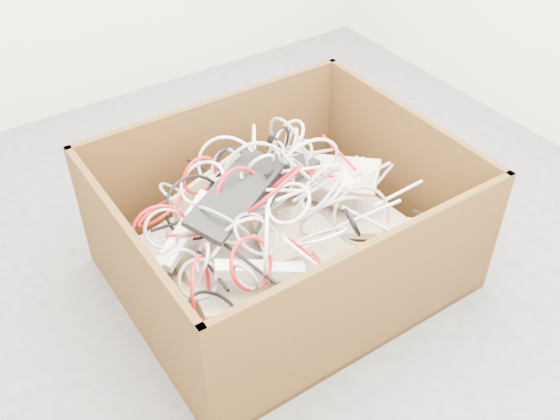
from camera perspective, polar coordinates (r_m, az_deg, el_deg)
ground at (r=2.62m, az=0.64°, el=-3.15°), size 3.00×3.00×0.00m
cardboard_box at (r=2.41m, az=-0.05°, el=-3.33°), size 1.17×0.97×0.54m
keyboard_pile at (r=2.34m, az=-0.44°, el=-0.24°), size 1.02×0.80×0.37m
mice_scatter at (r=2.26m, az=-0.97°, el=0.55°), size 0.62×0.72×0.19m
power_strip_left at (r=2.19m, az=-8.22°, el=-1.73°), size 0.30×0.21×0.13m
power_strip_right at (r=2.06m, az=-1.79°, el=-5.33°), size 0.29×0.18×0.10m
vga_plug at (r=2.46m, az=8.30°, el=3.86°), size 0.06×0.06×0.03m
cable_tangle at (r=2.20m, az=-1.94°, el=0.76°), size 1.06×0.85×0.44m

